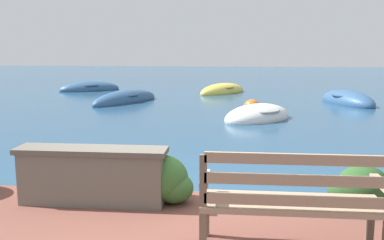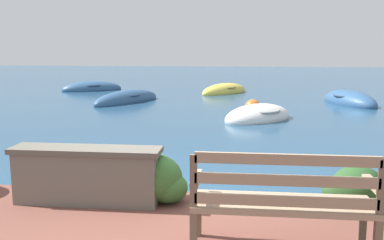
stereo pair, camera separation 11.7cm
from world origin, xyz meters
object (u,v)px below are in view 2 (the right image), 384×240
Objects in this scene: rowboat_mid at (127,100)px; mooring_buoy at (253,108)px; rowboat_nearest at (258,117)px; rowboat_outer at (225,92)px; rowboat_far at (349,102)px; rowboat_distant at (92,89)px; park_bench at (283,200)px.

rowboat_mid is 5.81× the size of mooring_buoy.
rowboat_outer is (-1.15, 6.86, -0.00)m from rowboat_nearest.
rowboat_far is 1.04× the size of rowboat_distant.
rowboat_distant is (-10.70, 3.62, -0.01)m from rowboat_far.
rowboat_distant is 9.15m from mooring_buoy.
rowboat_distant is at bearing -127.97° from rowboat_far.
park_bench is 12.49m from rowboat_mid.
rowboat_mid reaches higher than rowboat_outer.
park_bench is 0.47× the size of rowboat_mid.
mooring_buoy is (0.08, 10.06, -0.61)m from park_bench.
rowboat_far is 11.29m from rowboat_distant.
rowboat_nearest reaches higher than rowboat_distant.
rowboat_mid reaches higher than rowboat_distant.
rowboat_nearest is 0.91× the size of rowboat_outer.
rowboat_outer is 6.19m from rowboat_distant.
rowboat_far is at bearing -49.95° from rowboat_distant.
park_bench reaches higher than rowboat_far.
park_bench reaches higher than rowboat_mid.
rowboat_outer reaches higher than mooring_buoy.
park_bench is 8.31m from rowboat_nearest.
park_bench is at bearing 47.17° from rowboat_mid.
mooring_buoy is at bearing -79.50° from rowboat_far.
rowboat_distant is (-7.32, 7.37, -0.00)m from rowboat_nearest.
rowboat_distant is (-6.17, 0.52, 0.00)m from rowboat_outer.
rowboat_mid reaches higher than mooring_buoy.
rowboat_mid is 4.84m from rowboat_distant.
rowboat_far is at bearing 93.93° from rowboat_outer.
park_bench is at bearing 42.01° from rowboat_outer.
rowboat_outer reaches higher than rowboat_distant.
rowboat_mid is 1.24× the size of rowboat_outer.
rowboat_mid is (-4.60, 3.37, -0.00)m from rowboat_nearest.
rowboat_far reaches higher than rowboat_outer.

